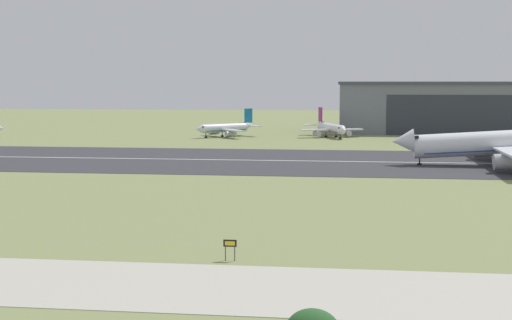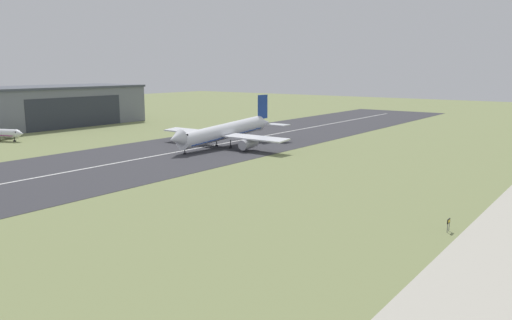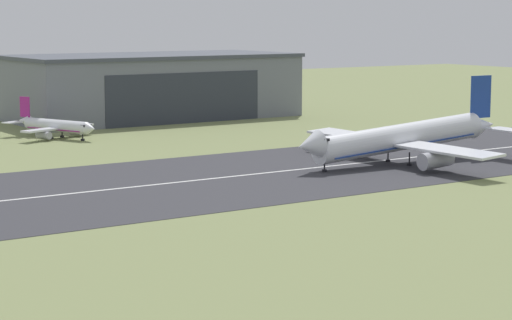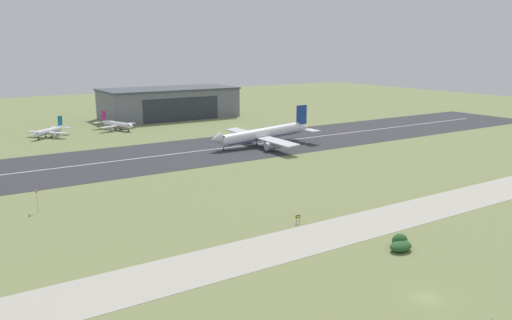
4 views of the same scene
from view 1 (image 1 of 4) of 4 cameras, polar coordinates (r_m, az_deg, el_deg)
name	(u,v)px [view 1 (image 1 of 4)]	position (r m, az deg, el deg)	size (l,w,h in m)	color
ground_plane	(229,214)	(87.60, -2.15, -4.35)	(644.40, 644.40, 0.00)	#7A8451
runway_strip	(276,161)	(146.23, 1.58, -0.05)	(404.40, 48.21, 0.06)	#333338
runway_centreline	(276,160)	(146.23, 1.58, -0.04)	(363.96, 0.70, 0.01)	silver
taxiway_road	(167,285)	(57.96, -7.12, -9.93)	(303.30, 13.44, 0.05)	#B2AD9E
hangar_building	(450,107)	(238.29, 15.25, 4.13)	(71.42, 33.91, 16.20)	slate
airplane_landing	(511,143)	(144.16, 19.71, 1.29)	(45.50, 45.29, 14.83)	silver
airplane_parked_centre	(225,128)	(208.93, -2.48, 2.56)	(18.98, 18.56, 8.18)	silver
airplane_parked_east	(331,128)	(209.36, 6.01, 2.54)	(18.41, 23.17, 8.44)	silver
runway_sign	(230,245)	(64.93, -2.09, -6.84)	(1.21, 0.13, 1.94)	#4C4C51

